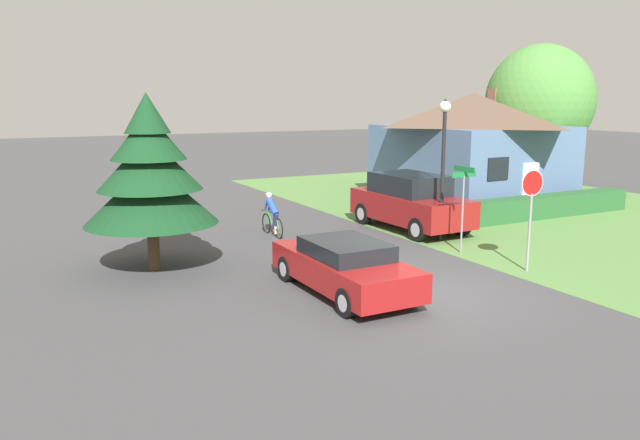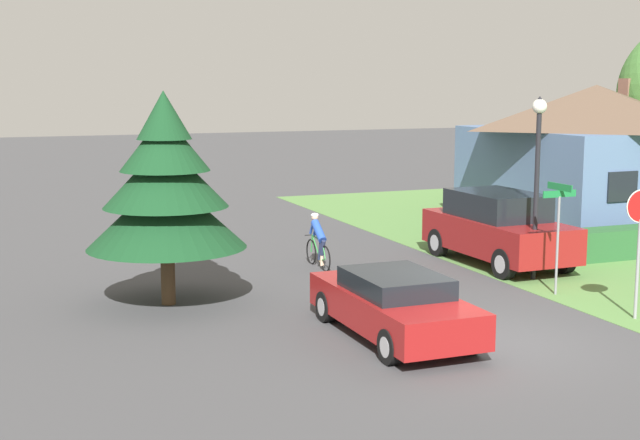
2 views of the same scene
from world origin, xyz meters
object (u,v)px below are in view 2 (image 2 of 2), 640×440
object	(u,v)px
cyclist	(318,242)
conifer_tall_near	(166,188)
cottage_house	(594,154)
parked_suv_right	(498,228)
sedan_left_lane	(394,305)
street_name_sign	(559,218)
stop_sign	(640,228)
street_lamp	(538,155)

from	to	relation	value
cyclist	conifer_tall_near	xyz separation A→B (m)	(-4.58, -2.48, 1.93)
cottage_house	parked_suv_right	bearing A→B (deg)	-148.51
cyclist	sedan_left_lane	bearing A→B (deg)	171.55
sedan_left_lane	street_name_sign	size ratio (longest dim) A/B	1.70
stop_sign	street_lamp	distance (m)	4.18
parked_suv_right	street_name_sign	bearing A→B (deg)	168.28
conifer_tall_near	cyclist	bearing A→B (deg)	28.41
cottage_house	cyclist	world-z (taller)	cottage_house
street_lamp	street_name_sign	world-z (taller)	street_lamp
parked_suv_right	conifer_tall_near	size ratio (longest dim) A/B	1.02
cottage_house	sedan_left_lane	xyz separation A→B (m)	(-12.25, -9.62, -1.85)
stop_sign	parked_suv_right	bearing A→B (deg)	-89.18
cottage_house	stop_sign	distance (m)	12.39
sedan_left_lane	parked_suv_right	distance (m)	7.83
sedan_left_lane	cyclist	world-z (taller)	cyclist
sedan_left_lane	cyclist	bearing A→B (deg)	-8.80
sedan_left_lane	parked_suv_right	world-z (taller)	parked_suv_right
cyclist	street_name_sign	distance (m)	6.47
parked_suv_right	street_lamp	size ratio (longest dim) A/B	1.06
cottage_house	stop_sign	bearing A→B (deg)	-126.01
street_lamp	street_name_sign	xyz separation A→B (m)	(-0.48, -1.58, -1.32)
cyclist	conifer_tall_near	bearing A→B (deg)	118.66
parked_suv_right	street_name_sign	size ratio (longest dim) A/B	1.86
sedan_left_lane	parked_suv_right	bearing A→B (deg)	-47.37
sedan_left_lane	parked_suv_right	xyz separation A→B (m)	(5.74, 5.31, 0.34)
cottage_house	cyclist	size ratio (longest dim) A/B	4.44
cyclist	conifer_tall_near	distance (m)	5.55
sedan_left_lane	conifer_tall_near	distance (m)	5.85
street_lamp	cyclist	bearing A→B (deg)	143.72
parked_suv_right	cottage_house	bearing A→B (deg)	-57.60
cottage_house	street_name_sign	bearing A→B (deg)	-134.42
sedan_left_lane	street_lamp	distance (m)	6.95
parked_suv_right	stop_sign	xyz separation A→B (m)	(-0.41, -5.95, 0.95)
stop_sign	conifer_tall_near	xyz separation A→B (m)	(-8.89, 4.85, 0.69)
street_lamp	conifer_tall_near	distance (m)	9.17
street_lamp	parked_suv_right	bearing A→B (deg)	84.68
parked_suv_right	stop_sign	size ratio (longest dim) A/B	1.77
street_lamp	conifer_tall_near	bearing A→B (deg)	174.63
street_lamp	conifer_tall_near	xyz separation A→B (m)	(-9.12, 0.86, -0.51)
stop_sign	street_name_sign	distance (m)	2.43
cottage_house	stop_sign	xyz separation A→B (m)	(-6.91, -10.27, -0.56)
street_lamp	cottage_house	bearing A→B (deg)	43.16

